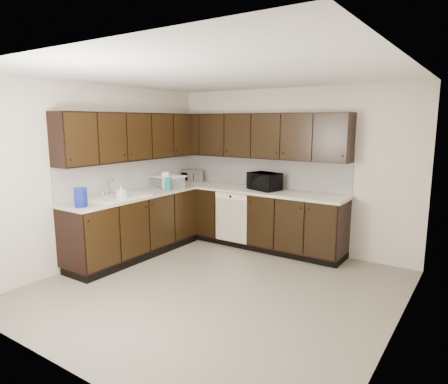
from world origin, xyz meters
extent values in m
plane|color=gray|center=(0.00, 0.00, 0.00)|extent=(4.00, 4.00, 0.00)
plane|color=white|center=(0.00, 0.00, 2.50)|extent=(4.00, 4.00, 0.00)
cube|color=beige|center=(0.00, 2.00, 1.25)|extent=(4.00, 0.02, 2.50)
cube|color=beige|center=(-2.00, 0.00, 1.25)|extent=(0.02, 4.00, 2.50)
cube|color=beige|center=(2.00, 0.00, 1.25)|extent=(0.02, 4.00, 2.50)
cube|color=beige|center=(0.00, -2.00, 1.25)|extent=(4.00, 0.02, 2.50)
cube|color=black|center=(-0.50, 1.70, 0.45)|extent=(3.00, 0.60, 0.90)
cube|color=black|center=(-1.70, 0.30, 0.45)|extent=(0.60, 2.20, 0.90)
cube|color=black|center=(-0.50, 1.73, 0.05)|extent=(3.00, 0.54, 0.10)
cube|color=black|center=(-1.67, 0.30, 0.05)|extent=(0.54, 2.20, 0.10)
cube|color=#B8B2A1|center=(-0.50, 1.70, 0.92)|extent=(3.03, 0.63, 0.04)
cube|color=#B8B2A1|center=(-1.70, 0.30, 0.92)|extent=(0.63, 2.23, 0.04)
cube|color=silver|center=(-0.50, 1.99, 1.18)|extent=(3.00, 0.02, 0.48)
cube|color=silver|center=(-1.99, 0.60, 1.18)|extent=(0.02, 2.80, 0.48)
cube|color=black|center=(-0.50, 1.83, 1.77)|extent=(3.00, 0.33, 0.70)
cube|color=black|center=(-1.83, 0.43, 1.77)|extent=(0.33, 2.47, 0.70)
cube|color=beige|center=(-0.70, 1.41, 0.50)|extent=(0.58, 0.02, 0.78)
cube|color=beige|center=(-0.70, 1.40, 0.84)|extent=(0.58, 0.03, 0.08)
cylinder|color=black|center=(-0.70, 1.39, 0.84)|extent=(0.04, 0.02, 0.04)
cube|color=beige|center=(-1.68, 0.00, 0.95)|extent=(0.54, 0.82, 0.03)
cube|color=beige|center=(-1.68, -0.20, 0.86)|extent=(0.42, 0.34, 0.16)
cube|color=beige|center=(-1.68, 0.20, 0.86)|extent=(0.42, 0.34, 0.16)
cylinder|color=silver|center=(-1.90, 0.00, 1.07)|extent=(0.03, 0.03, 0.26)
cylinder|color=silver|center=(-1.85, 0.00, 1.19)|extent=(0.14, 0.02, 0.02)
cylinder|color=#B2B2B7|center=(-1.68, -0.20, 0.89)|extent=(0.20, 0.20, 0.10)
imported|color=black|center=(-0.29, 1.71, 1.07)|extent=(0.56, 0.45, 0.27)
imported|color=gray|center=(-1.49, -0.11, 1.04)|extent=(0.10, 0.10, 0.21)
imported|color=gray|center=(-1.82, 1.18, 1.05)|extent=(0.10, 0.10, 0.22)
cube|color=#B8B8BA|center=(-1.75, 1.75, 1.04)|extent=(0.40, 0.35, 0.21)
cube|color=silver|center=(-1.68, 1.05, 1.03)|extent=(0.56, 0.49, 0.18)
cylinder|color=#101D95|center=(-1.59, -0.68, 1.06)|extent=(0.21, 0.21, 0.24)
cylinder|color=#0B717D|center=(-1.48, 0.82, 1.04)|extent=(0.10, 0.10, 0.20)
cylinder|color=silver|center=(-1.63, 0.93, 1.07)|extent=(0.14, 0.14, 0.27)
camera|label=1|loc=(2.63, -3.72, 1.99)|focal=32.00mm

